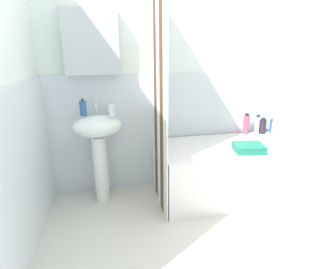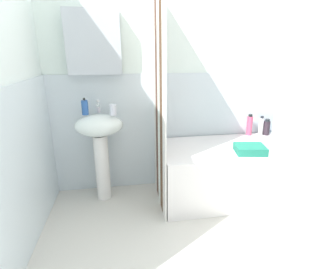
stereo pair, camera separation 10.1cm
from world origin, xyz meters
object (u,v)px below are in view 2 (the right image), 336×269
(lotion_bottle, at_px, (276,128))
(towel_folded, at_px, (250,149))
(soap_dispenser, at_px, (85,107))
(shampoo_bottle, at_px, (261,126))
(sink, at_px, (100,138))
(body_wash_bottle, at_px, (267,128))
(bathtub, at_px, (232,171))
(conditioner_bottle, at_px, (250,125))
(toothbrush_cup, at_px, (113,110))

(lotion_bottle, xyz_separation_m, towel_folded, (-0.54, -0.47, -0.04))
(soap_dispenser, bearing_deg, shampoo_bottle, 3.08)
(sink, distance_m, body_wash_bottle, 1.76)
(body_wash_bottle, distance_m, towel_folded, 0.63)
(bathtub, bearing_deg, conditioner_bottle, 44.94)
(toothbrush_cup, relative_size, conditioner_bottle, 0.43)
(towel_folded, bearing_deg, shampoo_bottle, 53.15)
(body_wash_bottle, relative_size, towel_folded, 0.68)
(conditioner_bottle, bearing_deg, body_wash_bottle, -8.07)
(soap_dispenser, bearing_deg, lotion_bottle, 2.60)
(sink, height_order, lotion_bottle, sink)
(sink, bearing_deg, body_wash_bottle, 3.59)
(soap_dispenser, relative_size, lotion_bottle, 1.01)
(sink, xyz_separation_m, shampoo_bottle, (1.70, 0.13, 0.01))
(toothbrush_cup, relative_size, lotion_bottle, 0.65)
(lotion_bottle, distance_m, body_wash_bottle, 0.12)
(body_wash_bottle, xyz_separation_m, towel_folded, (-0.42, -0.47, -0.05))
(shampoo_bottle, bearing_deg, body_wash_bottle, -14.87)
(lotion_bottle, bearing_deg, towel_folded, -138.86)
(toothbrush_cup, height_order, body_wash_bottle, toothbrush_cup)
(soap_dispenser, bearing_deg, towel_folded, -14.79)
(sink, relative_size, conditioner_bottle, 3.70)
(soap_dispenser, distance_m, conditioner_bottle, 1.71)
(toothbrush_cup, height_order, towel_folded, toothbrush_cup)
(soap_dispenser, xyz_separation_m, shampoo_bottle, (1.81, 0.10, -0.29))
(bathtub, bearing_deg, soap_dispenser, 172.17)
(lotion_bottle, bearing_deg, shampoo_bottle, 177.80)
(sink, distance_m, conditioner_bottle, 1.58)
(toothbrush_cup, xyz_separation_m, towel_folded, (1.20, -0.32, -0.34))
(body_wash_bottle, height_order, conditioner_bottle, conditioner_bottle)
(towel_folded, bearing_deg, conditioner_bottle, 64.94)
(sink, xyz_separation_m, bathtub, (1.27, -0.16, -0.36))
(body_wash_bottle, distance_m, shampoo_bottle, 0.06)
(soap_dispenser, bearing_deg, conditioner_bottle, 3.70)
(sink, relative_size, shampoo_bottle, 4.07)
(bathtub, distance_m, lotion_bottle, 0.75)
(bathtub, distance_m, towel_folded, 0.36)
(soap_dispenser, height_order, conditioner_bottle, soap_dispenser)
(sink, relative_size, body_wash_bottle, 4.83)
(lotion_bottle, bearing_deg, bathtub, -155.36)
(soap_dispenser, distance_m, shampoo_bottle, 1.84)
(bathtub, relative_size, lotion_bottle, 9.21)
(sink, xyz_separation_m, conditioner_bottle, (1.57, 0.14, 0.02))
(shampoo_bottle, bearing_deg, towel_folded, -126.85)
(bathtub, bearing_deg, body_wash_bottle, 29.15)
(sink, distance_m, towel_folded, 1.39)
(lotion_bottle, height_order, conditioner_bottle, conditioner_bottle)
(sink, bearing_deg, toothbrush_cup, -15.68)
(lotion_bottle, bearing_deg, sink, -176.39)
(bathtub, distance_m, conditioner_bottle, 0.57)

